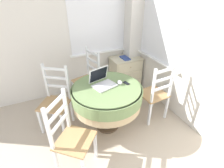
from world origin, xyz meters
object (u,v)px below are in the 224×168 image
object	(u,v)px
cell_phone	(126,83)
dining_chair_left_flank	(56,101)
corner_cabinet	(125,72)
dining_chair_near_right_window	(155,94)
computer_mouse	(120,82)
dining_chair_camera_near	(71,138)
round_dining_table	(107,95)
laptop	(102,82)
dining_chair_near_back_window	(88,79)
book_on_cabinet	(125,58)

from	to	relation	value
cell_phone	dining_chair_left_flank	bearing A→B (deg)	158.95
corner_cabinet	cell_phone	bearing A→B (deg)	-118.47
dining_chair_near_right_window	dining_chair_left_flank	xyz separation A→B (m)	(-1.46, 0.47, 0.00)
computer_mouse	corner_cabinet	bearing A→B (deg)	57.05
dining_chair_camera_near	dining_chair_left_flank	bearing A→B (deg)	92.89
dining_chair_camera_near	dining_chair_left_flank	distance (m)	0.80
round_dining_table	corner_cabinet	distance (m)	1.35
cell_phone	dining_chair_near_right_window	distance (m)	0.56
laptop	computer_mouse	world-z (taller)	laptop
laptop	dining_chair_left_flank	xyz separation A→B (m)	(-0.65, 0.27, -0.32)
dining_chair_near_right_window	corner_cabinet	world-z (taller)	dining_chair_near_right_window
computer_mouse	dining_chair_camera_near	bearing A→B (deg)	-152.08
round_dining_table	dining_chair_camera_near	world-z (taller)	dining_chair_camera_near
laptop	dining_chair_near_right_window	size ratio (longest dim) A/B	0.38
dining_chair_near_back_window	dining_chair_near_right_window	bearing A→B (deg)	-48.08
dining_chair_left_flank	cell_phone	bearing A→B (deg)	-21.05
laptop	book_on_cabinet	world-z (taller)	laptop
laptop	corner_cabinet	size ratio (longest dim) A/B	0.58
dining_chair_camera_near	laptop	bearing A→B (deg)	41.03
dining_chair_camera_near	corner_cabinet	size ratio (longest dim) A/B	1.55
dining_chair_near_back_window	computer_mouse	bearing A→B (deg)	-73.16
cell_phone	computer_mouse	bearing A→B (deg)	166.20
computer_mouse	cell_phone	size ratio (longest dim) A/B	0.91
dining_chair_near_right_window	dining_chair_left_flank	world-z (taller)	same
round_dining_table	corner_cabinet	size ratio (longest dim) A/B	1.57
computer_mouse	cell_phone	world-z (taller)	computer_mouse
cell_phone	corner_cabinet	distance (m)	1.25
dining_chair_left_flank	book_on_cabinet	bearing A→B (deg)	22.89
laptop	dining_chair_near_back_window	distance (m)	0.77
cell_phone	book_on_cabinet	xyz separation A→B (m)	(0.53, 1.02, -0.08)
laptop	dining_chair_near_back_window	size ratio (longest dim) A/B	0.38
book_on_cabinet	dining_chair_left_flank	bearing A→B (deg)	-157.11
dining_chair_near_back_window	book_on_cabinet	world-z (taller)	dining_chair_near_back_window
computer_mouse	dining_chair_near_right_window	size ratio (longest dim) A/B	0.10
round_dining_table	computer_mouse	size ratio (longest dim) A/B	10.06
dining_chair_left_flank	book_on_cabinet	distance (m)	1.65
dining_chair_near_back_window	dining_chair_near_right_window	distance (m)	1.22
laptop	dining_chair_camera_near	world-z (taller)	dining_chair_camera_near
laptop	corner_cabinet	world-z (taller)	laptop
round_dining_table	computer_mouse	distance (m)	0.26
dining_chair_camera_near	book_on_cabinet	size ratio (longest dim) A/B	4.06
computer_mouse	corner_cabinet	distance (m)	1.29
corner_cabinet	dining_chair_near_right_window	bearing A→B (deg)	-94.22
dining_chair_near_back_window	book_on_cabinet	size ratio (longest dim) A/B	4.06
dining_chair_left_flank	dining_chair_near_back_window	bearing A→B (deg)	33.83
book_on_cabinet	dining_chair_near_back_window	bearing A→B (deg)	-166.72
round_dining_table	corner_cabinet	bearing A→B (deg)	49.61
round_dining_table	book_on_cabinet	world-z (taller)	round_dining_table
laptop	dining_chair_left_flank	distance (m)	0.78
round_dining_table	computer_mouse	world-z (taller)	computer_mouse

